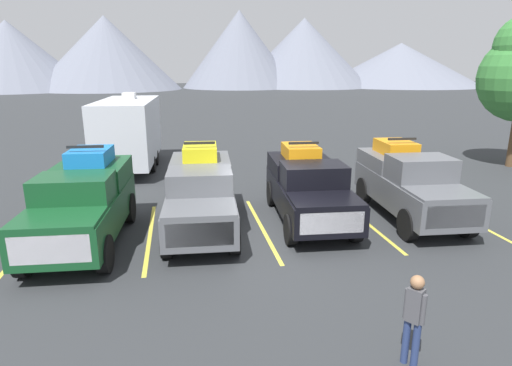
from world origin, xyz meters
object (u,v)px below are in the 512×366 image
object	(u,v)px
pickup_truck_a	(83,201)
pickup_truck_b	(201,191)
pickup_truck_d	(409,182)
camper_trailer_a	(129,130)
pickup_truck_c	(308,186)
person_a	(414,315)

from	to	relation	value
pickup_truck_a	pickup_truck_b	bearing A→B (deg)	9.25
pickup_truck_a	pickup_truck_d	distance (m)	10.34
pickup_truck_a	camper_trailer_a	distance (m)	9.19
pickup_truck_b	pickup_truck_c	size ratio (longest dim) A/B	1.02
pickup_truck_d	person_a	size ratio (longest dim) A/B	3.23
camper_trailer_a	pickup_truck_a	bearing A→B (deg)	-92.50
person_a	pickup_truck_b	bearing A→B (deg)	113.48
camper_trailer_a	person_a	distance (m)	16.93
pickup_truck_a	pickup_truck_b	distance (m)	3.41
pickup_truck_d	camper_trailer_a	size ratio (longest dim) A/B	0.71
pickup_truck_b	pickup_truck_c	distance (m)	3.52
pickup_truck_a	camper_trailer_a	size ratio (longest dim) A/B	0.70
pickup_truck_b	pickup_truck_d	size ratio (longest dim) A/B	1.02
pickup_truck_a	pickup_truck_b	size ratio (longest dim) A/B	0.97
pickup_truck_a	pickup_truck_d	bearing A→B (deg)	2.02
camper_trailer_a	pickup_truck_c	bearing A→B (deg)	-52.54
pickup_truck_b	pickup_truck_d	world-z (taller)	pickup_truck_b
pickup_truck_c	camper_trailer_a	bearing A→B (deg)	127.46
pickup_truck_c	pickup_truck_d	distance (m)	3.46
pickup_truck_a	person_a	xyz separation A→B (m)	(6.47, -6.61, -0.27)
person_a	pickup_truck_c	bearing A→B (deg)	86.76
pickup_truck_c	person_a	xyz separation A→B (m)	(-0.41, -7.30, -0.17)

